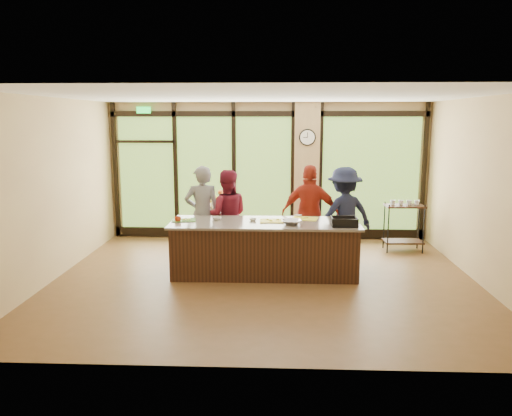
# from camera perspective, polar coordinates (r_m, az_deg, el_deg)

# --- Properties ---
(floor) EXTENTS (7.00, 7.00, 0.00)m
(floor) POSITION_cam_1_polar(r_m,az_deg,el_deg) (8.43, 0.92, -8.16)
(floor) COLOR brown
(floor) RESTS_ON ground
(ceiling) EXTENTS (7.00, 7.00, 0.00)m
(ceiling) POSITION_cam_1_polar(r_m,az_deg,el_deg) (8.00, 0.99, 12.67)
(ceiling) COLOR white
(ceiling) RESTS_ON back_wall
(back_wall) EXTENTS (7.00, 0.00, 7.00)m
(back_wall) POSITION_cam_1_polar(r_m,az_deg,el_deg) (11.06, 1.37, 4.22)
(back_wall) COLOR tan
(back_wall) RESTS_ON floor
(left_wall) EXTENTS (0.00, 6.00, 6.00)m
(left_wall) POSITION_cam_1_polar(r_m,az_deg,el_deg) (8.89, -22.24, 1.98)
(left_wall) COLOR tan
(left_wall) RESTS_ON floor
(right_wall) EXTENTS (0.00, 6.00, 6.00)m
(right_wall) POSITION_cam_1_polar(r_m,az_deg,el_deg) (8.72, 24.61, 1.66)
(right_wall) COLOR tan
(right_wall) RESTS_ON floor
(window_wall) EXTENTS (6.90, 0.12, 3.00)m
(window_wall) POSITION_cam_1_polar(r_m,az_deg,el_deg) (11.02, 2.21, 3.65)
(window_wall) COLOR tan
(window_wall) RESTS_ON floor
(island_base) EXTENTS (3.10, 1.00, 0.88)m
(island_base) POSITION_cam_1_polar(r_m,az_deg,el_deg) (8.59, 0.99, -4.74)
(island_base) COLOR black
(island_base) RESTS_ON floor
(countertop) EXTENTS (3.20, 1.10, 0.04)m
(countertop) POSITION_cam_1_polar(r_m,az_deg,el_deg) (8.48, 1.00, -1.74)
(countertop) COLOR slate
(countertop) RESTS_ON island_base
(wall_clock) EXTENTS (0.36, 0.04, 0.36)m
(wall_clock) POSITION_cam_1_polar(r_m,az_deg,el_deg) (10.89, 5.89, 8.03)
(wall_clock) COLOR black
(wall_clock) RESTS_ON window_wall
(cook_left) EXTENTS (0.74, 0.57, 1.81)m
(cook_left) POSITION_cam_1_polar(r_m,az_deg,el_deg) (9.30, -6.14, -0.70)
(cook_left) COLOR slate
(cook_left) RESTS_ON floor
(cook_midleft) EXTENTS (0.88, 0.71, 1.72)m
(cook_midleft) POSITION_cam_1_polar(r_m,az_deg,el_deg) (9.37, -3.39, -0.85)
(cook_midleft) COLOR maroon
(cook_midleft) RESTS_ON floor
(cook_midright) EXTENTS (1.12, 0.59, 1.82)m
(cook_midright) POSITION_cam_1_polar(r_m,az_deg,el_deg) (9.27, 6.21, -0.69)
(cook_midright) COLOR maroon
(cook_midright) RESTS_ON floor
(cook_right) EXTENTS (1.31, 1.03, 1.78)m
(cook_right) POSITION_cam_1_polar(r_m,az_deg,el_deg) (9.40, 10.00, -0.77)
(cook_right) COLOR #161A32
(cook_right) RESTS_ON floor
(roasting_pan) EXTENTS (0.43, 0.34, 0.08)m
(roasting_pan) POSITION_cam_1_polar(r_m,az_deg,el_deg) (8.29, 10.02, -1.77)
(roasting_pan) COLOR black
(roasting_pan) RESTS_ON countertop
(mixing_bowl) EXTENTS (0.34, 0.34, 0.08)m
(mixing_bowl) POSITION_cam_1_polar(r_m,az_deg,el_deg) (8.28, 4.08, -1.63)
(mixing_bowl) COLOR silver
(mixing_bowl) RESTS_ON countertop
(cutting_board_left) EXTENTS (0.45, 0.36, 0.01)m
(cutting_board_left) POSITION_cam_1_polar(r_m,az_deg,el_deg) (8.68, -8.26, -1.39)
(cutting_board_left) COLOR #47812F
(cutting_board_left) RESTS_ON countertop
(cutting_board_center) EXTENTS (0.46, 0.35, 0.01)m
(cutting_board_center) POSITION_cam_1_polar(r_m,az_deg,el_deg) (8.53, 1.95, -1.48)
(cutting_board_center) COLOR yellow
(cutting_board_center) RESTS_ON countertop
(cutting_board_right) EXTENTS (0.50, 0.42, 0.01)m
(cutting_board_right) POSITION_cam_1_polar(r_m,az_deg,el_deg) (8.77, 5.59, -1.21)
(cutting_board_right) COLOR yellow
(cutting_board_right) RESTS_ON countertop
(prep_bowl_near) EXTENTS (0.18, 0.18, 0.05)m
(prep_bowl_near) POSITION_cam_1_polar(r_m,az_deg,el_deg) (8.67, -4.50, -1.20)
(prep_bowl_near) COLOR white
(prep_bowl_near) RESTS_ON countertop
(prep_bowl_mid) EXTENTS (0.15, 0.15, 0.04)m
(prep_bowl_mid) POSITION_cam_1_polar(r_m,az_deg,el_deg) (8.58, -0.36, -1.33)
(prep_bowl_mid) COLOR white
(prep_bowl_mid) RESTS_ON countertop
(prep_bowl_far) EXTENTS (0.17, 0.17, 0.03)m
(prep_bowl_far) POSITION_cam_1_polar(r_m,az_deg,el_deg) (8.96, 4.83, -0.89)
(prep_bowl_far) COLOR white
(prep_bowl_far) RESTS_ON countertop
(red_ramekin) EXTENTS (0.14, 0.14, 0.09)m
(red_ramekin) POSITION_cam_1_polar(r_m,az_deg,el_deg) (8.60, -8.94, -1.27)
(red_ramekin) COLOR #B32E11
(red_ramekin) RESTS_ON countertop
(flower_stand) EXTENTS (0.45, 0.45, 0.74)m
(flower_stand) POSITION_cam_1_polar(r_m,az_deg,el_deg) (10.45, -4.89, -2.44)
(flower_stand) COLOR black
(flower_stand) RESTS_ON floor
(flower_vase) EXTENTS (0.31, 0.31, 0.24)m
(flower_vase) POSITION_cam_1_polar(r_m,az_deg,el_deg) (10.35, -4.93, 0.22)
(flower_vase) COLOR #967B51
(flower_vase) RESTS_ON flower_stand
(bar_cart) EXTENTS (0.77, 0.46, 1.04)m
(bar_cart) POSITION_cam_1_polar(r_m,az_deg,el_deg) (10.47, 16.54, -1.39)
(bar_cart) COLOR black
(bar_cart) RESTS_ON floor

